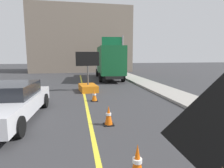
# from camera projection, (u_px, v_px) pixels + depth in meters

# --- Properties ---
(lane_center_stripe) EXTENTS (0.14, 36.00, 0.01)m
(lane_center_stripe) POSITION_uv_depth(u_px,v_px,m) (93.00, 136.00, 5.78)
(lane_center_stripe) COLOR yellow
(lane_center_stripe) RESTS_ON ground
(roadwork_sign) EXTENTS (1.62, 0.27, 2.33)m
(roadwork_sign) POSITION_uv_depth(u_px,v_px,m) (224.00, 135.00, 2.35)
(roadwork_sign) COLOR #593819
(roadwork_sign) RESTS_ON ground
(arrow_board_trailer) EXTENTS (1.60, 1.92, 2.70)m
(arrow_board_trailer) POSITION_uv_depth(u_px,v_px,m) (88.00, 84.00, 13.00)
(arrow_board_trailer) COLOR orange
(arrow_board_trailer) RESTS_ON ground
(box_truck) EXTENTS (2.66, 7.81, 3.30)m
(box_truck) POSITION_uv_depth(u_px,v_px,m) (109.00, 62.00, 19.35)
(box_truck) COLOR black
(box_truck) RESTS_ON ground
(pickup_car) EXTENTS (2.37, 5.20, 1.38)m
(pickup_car) POSITION_uv_depth(u_px,v_px,m) (9.00, 102.00, 7.18)
(pickup_car) COLOR silver
(pickup_car) RESTS_ON ground
(highway_guide_sign) EXTENTS (2.78, 0.36, 5.00)m
(highway_guide_sign) POSITION_uv_depth(u_px,v_px,m) (117.00, 48.00, 24.30)
(highway_guide_sign) COLOR gray
(highway_guide_sign) RESTS_ON ground
(far_building_block) EXTENTS (14.81, 6.64, 9.59)m
(far_building_block) POSITION_uv_depth(u_px,v_px,m) (81.00, 40.00, 29.46)
(far_building_block) COLOR gray
(far_building_block) RESTS_ON ground
(traffic_cone_near_sign) EXTENTS (0.36, 0.36, 0.78)m
(traffic_cone_near_sign) POSITION_uv_depth(u_px,v_px,m) (137.00, 163.00, 3.65)
(traffic_cone_near_sign) COLOR black
(traffic_cone_near_sign) RESTS_ON ground
(traffic_cone_mid_lane) EXTENTS (0.36, 0.36, 0.70)m
(traffic_cone_mid_lane) POSITION_uv_depth(u_px,v_px,m) (109.00, 116.00, 6.66)
(traffic_cone_mid_lane) COLOR black
(traffic_cone_mid_lane) RESTS_ON ground
(traffic_cone_far_lane) EXTENTS (0.36, 0.36, 0.65)m
(traffic_cone_far_lane) POSITION_uv_depth(u_px,v_px,m) (94.00, 95.00, 10.16)
(traffic_cone_far_lane) COLOR black
(traffic_cone_far_lane) RESTS_ON ground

